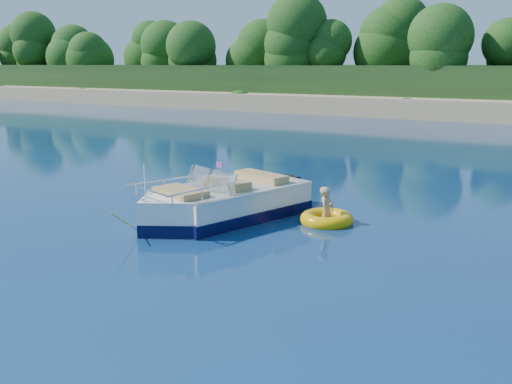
# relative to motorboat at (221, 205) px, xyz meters

# --- Properties ---
(ground) EXTENTS (160.00, 160.00, 0.00)m
(ground) POSITION_rel_motorboat_xyz_m (2.55, -3.26, -0.39)
(ground) COLOR #091844
(ground) RESTS_ON ground
(motorboat) EXTENTS (3.26, 5.94, 2.03)m
(motorboat) POSITION_rel_motorboat_xyz_m (0.00, 0.00, 0.00)
(motorboat) COLOR white
(motorboat) RESTS_ON ground
(tow_tube) EXTENTS (1.62, 1.62, 0.38)m
(tow_tube) POSITION_rel_motorboat_xyz_m (2.58, 1.18, -0.30)
(tow_tube) COLOR #E3A705
(tow_tube) RESTS_ON ground
(boy) EXTENTS (0.40, 0.78, 1.48)m
(boy) POSITION_rel_motorboat_xyz_m (2.59, 1.17, -0.39)
(boy) COLOR tan
(boy) RESTS_ON ground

